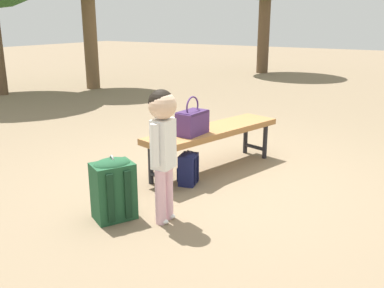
{
  "coord_description": "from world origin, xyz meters",
  "views": [
    {
      "loc": [
        3.33,
        1.89,
        1.51
      ],
      "look_at": [
        0.29,
        -0.02,
        0.45
      ],
      "focal_mm": 39.69,
      "sensor_mm": 36.0,
      "label": 1
    }
  ],
  "objects_px": {
    "backpack_large": "(113,187)",
    "child_standing": "(163,135)",
    "backpack_small": "(188,167)",
    "park_bench": "(213,133)",
    "handbag": "(192,121)"
  },
  "relations": [
    {
      "from": "backpack_large",
      "to": "child_standing",
      "type": "bearing_deg",
      "value": 115.61
    },
    {
      "from": "child_standing",
      "to": "backpack_small",
      "type": "bearing_deg",
      "value": -161.15
    },
    {
      "from": "park_bench",
      "to": "child_standing",
      "type": "xyz_separation_m",
      "value": [
        1.21,
        0.25,
        0.29
      ]
    },
    {
      "from": "park_bench",
      "to": "backpack_large",
      "type": "relative_size",
      "value": 3.17
    },
    {
      "from": "park_bench",
      "to": "backpack_large",
      "type": "xyz_separation_m",
      "value": [
        1.38,
        -0.11,
        -0.13
      ]
    },
    {
      "from": "child_standing",
      "to": "backpack_large",
      "type": "relative_size",
      "value": 1.97
    },
    {
      "from": "child_standing",
      "to": "handbag",
      "type": "bearing_deg",
      "value": -161.4
    },
    {
      "from": "backpack_small",
      "to": "handbag",
      "type": "bearing_deg",
      "value": -162.68
    },
    {
      "from": "handbag",
      "to": "child_standing",
      "type": "xyz_separation_m",
      "value": [
        0.89,
        0.3,
        0.11
      ]
    },
    {
      "from": "child_standing",
      "to": "backpack_small",
      "type": "xyz_separation_m",
      "value": [
        -0.74,
        -0.25,
        -0.52
      ]
    },
    {
      "from": "handbag",
      "to": "backpack_large",
      "type": "distance_m",
      "value": 1.11
    },
    {
      "from": "park_bench",
      "to": "backpack_small",
      "type": "distance_m",
      "value": 0.52
    },
    {
      "from": "park_bench",
      "to": "handbag",
      "type": "height_order",
      "value": "handbag"
    },
    {
      "from": "park_bench",
      "to": "backpack_large",
      "type": "height_order",
      "value": "backpack_large"
    },
    {
      "from": "backpack_large",
      "to": "backpack_small",
      "type": "bearing_deg",
      "value": 173.38
    }
  ]
}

